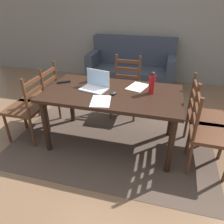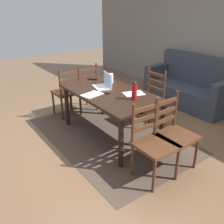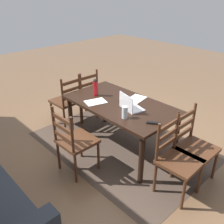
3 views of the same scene
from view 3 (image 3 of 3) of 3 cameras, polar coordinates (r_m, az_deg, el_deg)
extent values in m
plane|color=brown|center=(4.00, 1.73, -7.68)|extent=(14.00, 14.00, 0.00)
cube|color=#47382D|center=(4.00, 1.73, -7.64)|extent=(2.65, 1.74, 0.01)
cube|color=black|center=(3.64, 1.89, 1.76)|extent=(1.66, 0.91, 0.04)
cylinder|color=black|center=(3.68, 14.34, -5.50)|extent=(0.07, 0.07, 0.71)
cylinder|color=black|center=(4.52, -1.54, 1.82)|extent=(0.07, 0.07, 0.71)
cylinder|color=black|center=(3.16, 6.66, -10.65)|extent=(0.07, 0.07, 0.71)
cylinder|color=black|center=(4.12, -9.32, -1.24)|extent=(0.07, 0.07, 0.71)
cube|color=#4C2B19|center=(4.66, -6.70, 3.77)|extent=(0.45, 0.45, 0.04)
cylinder|color=#4C2B19|center=(4.81, -9.71, 1.23)|extent=(0.04, 0.04, 0.43)
cylinder|color=#4C2B19|center=(5.00, -6.08, 2.51)|extent=(0.04, 0.04, 0.43)
cylinder|color=#4C2B19|center=(4.52, -7.06, -0.31)|extent=(0.04, 0.04, 0.43)
cylinder|color=#4C2B19|center=(4.73, -3.33, 1.10)|extent=(0.04, 0.04, 0.43)
cylinder|color=#4C2B19|center=(4.32, -7.35, 5.37)|extent=(0.04, 0.04, 0.50)
cylinder|color=#4C2B19|center=(4.53, -3.41, 6.59)|extent=(0.04, 0.04, 0.50)
cube|color=#4C2B19|center=(4.46, -5.28, 4.80)|extent=(0.03, 0.36, 0.05)
cube|color=#4C2B19|center=(4.41, -5.35, 6.30)|extent=(0.03, 0.36, 0.05)
cube|color=#4C2B19|center=(4.37, -5.42, 7.83)|extent=(0.03, 0.36, 0.05)
cube|color=#4C2B19|center=(3.32, 18.56, -7.97)|extent=(0.44, 0.44, 0.04)
cylinder|color=#4C2B19|center=(3.54, 22.23, -10.96)|extent=(0.04, 0.04, 0.43)
cylinder|color=#4C2B19|center=(3.26, 19.21, -14.07)|extent=(0.04, 0.04, 0.43)
cylinder|color=#4C2B19|center=(3.66, 16.91, -8.61)|extent=(0.04, 0.04, 0.43)
cylinder|color=#4C2B19|center=(3.39, 13.54, -11.36)|extent=(0.04, 0.04, 0.43)
cylinder|color=#4C2B19|center=(3.42, 17.85, -1.89)|extent=(0.04, 0.04, 0.50)
cylinder|color=#4C2B19|center=(3.12, 14.34, -4.25)|extent=(0.04, 0.04, 0.50)
cube|color=#4C2B19|center=(3.32, 15.96, -4.52)|extent=(0.03, 0.36, 0.05)
cube|color=#4C2B19|center=(3.25, 16.23, -2.64)|extent=(0.03, 0.36, 0.05)
cube|color=#4C2B19|center=(3.20, 16.52, -0.69)|extent=(0.03, 0.36, 0.05)
cube|color=#4C2B19|center=(3.05, 15.11, -10.83)|extent=(0.45, 0.45, 0.04)
cylinder|color=#4C2B19|center=(3.28, 19.29, -13.82)|extent=(0.04, 0.04, 0.43)
cylinder|color=#4C2B19|center=(3.01, 15.82, -17.49)|extent=(0.04, 0.04, 0.43)
cylinder|color=#4C2B19|center=(3.40, 13.55, -11.21)|extent=(0.04, 0.04, 0.43)
cylinder|color=#4C2B19|center=(3.14, 9.70, -14.43)|extent=(0.04, 0.04, 0.43)
cylinder|color=#4C2B19|center=(3.13, 14.35, -4.13)|extent=(0.04, 0.04, 0.50)
cylinder|color=#4C2B19|center=(2.85, 10.29, -7.00)|extent=(0.04, 0.04, 0.50)
cube|color=#4C2B19|center=(3.04, 12.23, -7.09)|extent=(0.04, 0.36, 0.05)
cube|color=#4C2B19|center=(2.98, 12.46, -5.10)|extent=(0.04, 0.36, 0.05)
cube|color=#4C2B19|center=(2.91, 12.71, -3.01)|extent=(0.04, 0.36, 0.05)
cube|color=#4C2B19|center=(4.48, -10.39, 2.48)|extent=(0.46, 0.46, 0.04)
cylinder|color=#4C2B19|center=(4.63, -13.43, -0.21)|extent=(0.04, 0.04, 0.43)
cylinder|color=#4C2B19|center=(4.82, -9.68, 1.26)|extent=(0.04, 0.04, 0.43)
cylinder|color=#4C2B19|center=(4.35, -10.68, -1.82)|extent=(0.04, 0.04, 0.43)
cylinder|color=#4C2B19|center=(4.54, -6.81, -0.19)|extent=(0.04, 0.04, 0.43)
cylinder|color=#4C2B19|center=(4.13, -11.17, 4.04)|extent=(0.04, 0.04, 0.50)
cylinder|color=#4C2B19|center=(4.34, -7.07, 5.48)|extent=(0.04, 0.04, 0.50)
cube|color=#4C2B19|center=(4.27, -8.98, 3.54)|extent=(0.04, 0.36, 0.05)
cube|color=#4C2B19|center=(4.22, -9.10, 5.10)|extent=(0.04, 0.36, 0.05)
cube|color=#4C2B19|center=(4.18, -9.22, 6.69)|extent=(0.04, 0.36, 0.05)
cube|color=#4C2B19|center=(3.33, -7.84, -6.50)|extent=(0.45, 0.45, 0.04)
cylinder|color=#4C2B19|center=(3.68, -7.05, -7.25)|extent=(0.04, 0.04, 0.43)
cylinder|color=#4C2B19|center=(3.44, -3.09, -9.85)|extent=(0.04, 0.04, 0.43)
cylinder|color=#4C2B19|center=(3.51, -12.00, -9.59)|extent=(0.04, 0.04, 0.43)
cylinder|color=#4C2B19|center=(3.26, -8.22, -12.56)|extent=(0.04, 0.04, 0.43)
cylinder|color=#4C2B19|center=(3.25, -12.95, -2.76)|extent=(0.04, 0.04, 0.50)
cylinder|color=#4C2B19|center=(2.97, -8.99, -5.40)|extent=(0.04, 0.04, 0.50)
cube|color=#4C2B19|center=(3.16, -10.90, -5.58)|extent=(0.36, 0.03, 0.05)
cube|color=#4C2B19|center=(3.09, -11.10, -3.63)|extent=(0.36, 0.03, 0.05)
cube|color=#4C2B19|center=(3.03, -11.31, -1.59)|extent=(0.36, 0.03, 0.05)
cube|color=silver|center=(3.47, 4.61, 0.92)|extent=(0.36, 0.29, 0.02)
cube|color=silver|center=(3.37, 3.19, 2.25)|extent=(0.31, 0.08, 0.21)
cube|color=#A5CCEA|center=(3.38, 3.27, 2.28)|extent=(0.29, 0.07, 0.19)
cylinder|color=#A81419|center=(3.84, -3.77, 5.36)|extent=(0.07, 0.07, 0.23)
sphere|color=black|center=(3.80, -3.83, 6.99)|extent=(0.07, 0.07, 0.07)
cylinder|color=silver|center=(3.19, 2.91, -0.07)|extent=(0.08, 0.08, 0.16)
ellipsoid|color=black|center=(3.69, 2.29, 2.74)|extent=(0.09, 0.11, 0.03)
cube|color=black|center=(3.13, 9.36, -2.47)|extent=(0.16, 0.13, 0.02)
cube|color=white|center=(3.78, 5.53, 3.03)|extent=(0.26, 0.33, 0.00)
cube|color=white|center=(3.67, -3.73, 2.32)|extent=(0.29, 0.34, 0.00)
camera|label=1|loc=(5.48, 15.40, 20.91)|focal=33.82mm
camera|label=2|loc=(6.74, -3.12, 24.30)|focal=39.09mm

